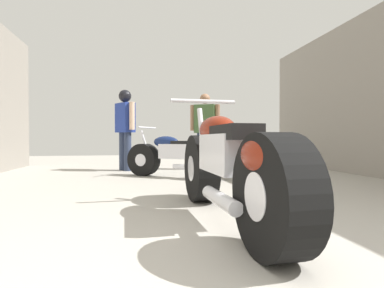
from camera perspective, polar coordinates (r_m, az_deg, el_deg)
The scene contains 5 objects.
ground_plane at distance 4.26m, azimuth -1.03°, elevation -7.92°, with size 16.62×16.62×0.00m, color #A8A399.
motorcycle_maroon_cruiser at distance 2.39m, azimuth 6.74°, elevation -4.11°, with size 0.68×2.28×1.06m.
motorcycle_black_naked at distance 5.13m, azimuth -2.71°, elevation -2.38°, with size 1.66×1.24×0.88m.
mechanic_in_blue at distance 6.53m, azimuth 2.46°, elevation 3.30°, with size 0.64×0.40×1.64m.
mechanic_with_helmet at distance 6.44m, azimuth -12.54°, elevation 4.04°, with size 0.44×0.61×1.68m.
Camera 1 is at (-0.68, -0.70, 0.66)m, focal length 28.21 mm.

